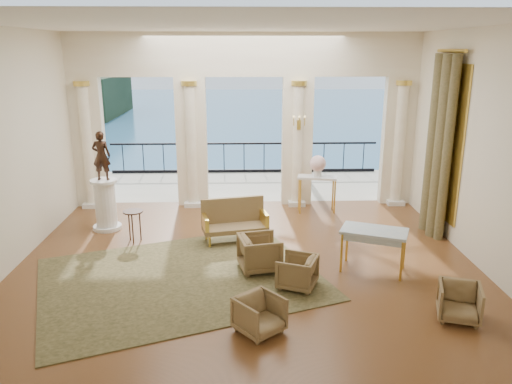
{
  "coord_description": "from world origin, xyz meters",
  "views": [
    {
      "loc": [
        -0.08,
        -9.25,
        4.1
      ],
      "look_at": [
        0.21,
        0.6,
        1.26
      ],
      "focal_mm": 35.0,
      "sensor_mm": 36.0,
      "label": 1
    }
  ],
  "objects_px": {
    "armchair_c": "(297,270)",
    "pedestal": "(106,206)",
    "statue": "(101,156)",
    "console_table": "(317,183)",
    "armchair_a": "(260,313)",
    "game_table": "(374,234)",
    "side_table": "(133,215)",
    "settee": "(234,220)",
    "armchair_d": "(260,251)",
    "armchair_b": "(459,301)"
  },
  "relations": [
    {
      "from": "statue",
      "to": "side_table",
      "type": "relative_size",
      "value": 1.6
    },
    {
      "from": "armchair_b",
      "to": "armchair_a",
      "type": "bearing_deg",
      "value": -156.74
    },
    {
      "from": "game_table",
      "to": "statue",
      "type": "relative_size",
      "value": 1.22
    },
    {
      "from": "settee",
      "to": "pedestal",
      "type": "xyz_separation_m",
      "value": [
        -3.0,
        0.79,
        0.11
      ]
    },
    {
      "from": "armchair_d",
      "to": "settee",
      "type": "bearing_deg",
      "value": 5.97
    },
    {
      "from": "armchair_c",
      "to": "armchair_d",
      "type": "distance_m",
      "value": 0.98
    },
    {
      "from": "statue",
      "to": "side_table",
      "type": "distance_m",
      "value": 1.62
    },
    {
      "from": "armchair_d",
      "to": "pedestal",
      "type": "xyz_separation_m",
      "value": [
        -3.51,
        2.37,
        0.2
      ]
    },
    {
      "from": "statue",
      "to": "console_table",
      "type": "relative_size",
      "value": 1.06
    },
    {
      "from": "pedestal",
      "to": "armchair_d",
      "type": "bearing_deg",
      "value": -33.98
    },
    {
      "from": "pedestal",
      "to": "armchair_b",
      "type": "bearing_deg",
      "value": -33.06
    },
    {
      "from": "armchair_d",
      "to": "statue",
      "type": "relative_size",
      "value": 0.68
    },
    {
      "from": "armchair_b",
      "to": "game_table",
      "type": "distance_m",
      "value": 2.07
    },
    {
      "from": "pedestal",
      "to": "console_table",
      "type": "height_order",
      "value": "pedestal"
    },
    {
      "from": "armchair_c",
      "to": "console_table",
      "type": "relative_size",
      "value": 0.62
    },
    {
      "from": "game_table",
      "to": "armchair_b",
      "type": "bearing_deg",
      "value": -41.22
    },
    {
      "from": "statue",
      "to": "side_table",
      "type": "height_order",
      "value": "statue"
    },
    {
      "from": "statue",
      "to": "pedestal",
      "type": "bearing_deg",
      "value": 156.18
    },
    {
      "from": "armchair_c",
      "to": "settee",
      "type": "bearing_deg",
      "value": -131.83
    },
    {
      "from": "game_table",
      "to": "console_table",
      "type": "bearing_deg",
      "value": 121.21
    },
    {
      "from": "armchair_a",
      "to": "armchair_c",
      "type": "height_order",
      "value": "armchair_c"
    },
    {
      "from": "armchair_c",
      "to": "side_table",
      "type": "distance_m",
      "value": 4.07
    },
    {
      "from": "pedestal",
      "to": "console_table",
      "type": "distance_m",
      "value": 5.24
    },
    {
      "from": "armchair_b",
      "to": "statue",
      "type": "xyz_separation_m",
      "value": [
        -6.56,
        4.27,
        1.44
      ]
    },
    {
      "from": "armchair_b",
      "to": "side_table",
      "type": "relative_size",
      "value": 0.91
    },
    {
      "from": "armchair_a",
      "to": "statue",
      "type": "distance_m",
      "value": 5.88
    },
    {
      "from": "armchair_d",
      "to": "console_table",
      "type": "relative_size",
      "value": 0.72
    },
    {
      "from": "armchair_c",
      "to": "settee",
      "type": "height_order",
      "value": "settee"
    },
    {
      "from": "armchair_b",
      "to": "console_table",
      "type": "relative_size",
      "value": 0.61
    },
    {
      "from": "armchair_b",
      "to": "pedestal",
      "type": "relative_size",
      "value": 0.54
    },
    {
      "from": "armchair_b",
      "to": "settee",
      "type": "xyz_separation_m",
      "value": [
        -3.56,
        3.48,
        0.14
      ]
    },
    {
      "from": "settee",
      "to": "game_table",
      "type": "bearing_deg",
      "value": -44.46
    },
    {
      "from": "console_table",
      "to": "side_table",
      "type": "xyz_separation_m",
      "value": [
        -4.31,
        -1.94,
        -0.18
      ]
    },
    {
      "from": "armchair_a",
      "to": "armchair_d",
      "type": "distance_m",
      "value": 2.19
    },
    {
      "from": "side_table",
      "to": "console_table",
      "type": "bearing_deg",
      "value": 24.24
    },
    {
      "from": "armchair_c",
      "to": "armchair_b",
      "type": "bearing_deg",
      "value": 86.52
    },
    {
      "from": "console_table",
      "to": "settee",
      "type": "bearing_deg",
      "value": -124.92
    },
    {
      "from": "armchair_c",
      "to": "pedestal",
      "type": "relative_size",
      "value": 0.54
    },
    {
      "from": "armchair_b",
      "to": "statue",
      "type": "height_order",
      "value": "statue"
    },
    {
      "from": "armchair_b",
      "to": "settee",
      "type": "bearing_deg",
      "value": 153.63
    },
    {
      "from": "armchair_a",
      "to": "side_table",
      "type": "distance_m",
      "value": 4.59
    },
    {
      "from": "armchair_c",
      "to": "pedestal",
      "type": "distance_m",
      "value": 5.19
    },
    {
      "from": "armchair_a",
      "to": "armchair_d",
      "type": "relative_size",
      "value": 0.83
    },
    {
      "from": "console_table",
      "to": "armchair_c",
      "type": "bearing_deg",
      "value": -90.1
    },
    {
      "from": "armchair_a",
      "to": "game_table",
      "type": "xyz_separation_m",
      "value": [
        2.23,
        2.1,
        0.43
      ]
    },
    {
      "from": "armchair_b",
      "to": "statue",
      "type": "bearing_deg",
      "value": 164.98
    },
    {
      "from": "armchair_a",
      "to": "game_table",
      "type": "distance_m",
      "value": 3.1
    },
    {
      "from": "armchair_c",
      "to": "pedestal",
      "type": "height_order",
      "value": "pedestal"
    },
    {
      "from": "armchair_c",
      "to": "pedestal",
      "type": "xyz_separation_m",
      "value": [
        -4.14,
        3.12,
        0.25
      ]
    },
    {
      "from": "pedestal",
      "to": "statue",
      "type": "bearing_deg",
      "value": 153.43
    }
  ]
}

